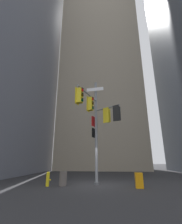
{
  "coord_description": "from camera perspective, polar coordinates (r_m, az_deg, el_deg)",
  "views": [
    {
      "loc": [
        0.69,
        -11.88,
        1.65
      ],
      "look_at": [
        -0.39,
        -0.1,
        5.27
      ],
      "focal_mm": 25.15,
      "sensor_mm": 36.0,
      "label": 1
    }
  ],
  "objects": [
    {
      "name": "ground",
      "position": [
        12.02,
        2.08,
        -24.9
      ],
      "size": [
        120.0,
        120.0,
        0.0
      ],
      "primitive_type": "plane",
      "color": "#2D2D30"
    },
    {
      "name": "building_mid_block",
      "position": [
        40.68,
        3.35,
        20.03
      ],
      "size": [
        15.18,
        15.18,
        52.29
      ],
      "primitive_type": "cube",
      "color": "tan",
      "rests_on": "ground"
    },
    {
      "name": "signal_pole_assembly",
      "position": [
        11.48,
        2.42,
        -1.43
      ],
      "size": [
        2.98,
        3.34,
        7.86
      ],
      "color": "gray",
      "rests_on": "ground"
    },
    {
      "name": "fire_hydrant",
      "position": [
        11.59,
        -15.44,
        -22.29
      ],
      "size": [
        0.33,
        0.23,
        0.9
      ],
      "color": "yellow",
      "rests_on": "ground"
    },
    {
      "name": "newspaper_box",
      "position": [
        10.9,
        17.08,
        -22.67
      ],
      "size": [
        0.45,
        0.36,
        0.89
      ],
      "color": "orange",
      "rests_on": "ground"
    },
    {
      "name": "trash_bin",
      "position": [
        11.53,
        -10.14,
        -22.74
      ],
      "size": [
        0.49,
        0.49,
        0.9
      ],
      "primitive_type": "cylinder",
      "color": "#59514C",
      "rests_on": "ground"
    }
  ]
}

